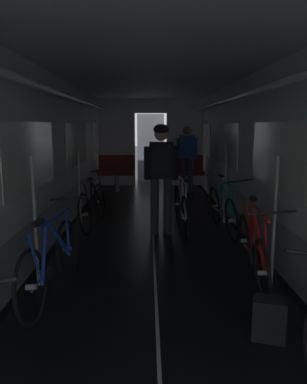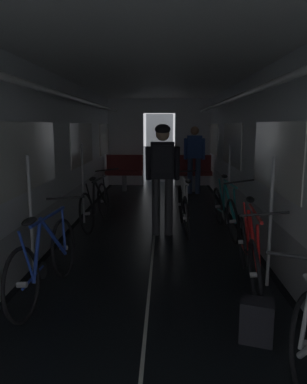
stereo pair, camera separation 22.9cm
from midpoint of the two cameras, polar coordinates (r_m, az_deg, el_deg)
name	(u,v)px [view 2 (the right image)]	position (r m, az deg, el deg)	size (l,w,h in m)	color
train_car_shell	(154,126)	(5.38, 1.27, 9.91)	(3.14, 12.34, 2.57)	black
bench_seat_far_left	(124,169)	(9.97, -3.77, 3.44)	(0.98, 0.51, 0.95)	gray
bench_seat_far_right	(193,170)	(9.96, 6.61, 3.39)	(0.98, 0.51, 0.95)	gray
bicycle_red	(248,252)	(4.22, 15.67, -8.68)	(0.44, 1.69, 0.95)	black
bicycle_blue	(45,260)	(3.96, -14.42, -9.86)	(0.44, 1.69, 0.95)	black
bicycle_black	(96,204)	(6.51, -7.69, -1.84)	(0.49, 1.69, 0.96)	black
bicycle_teal	(225,210)	(6.12, 11.83, -2.72)	(0.44, 1.69, 0.95)	black
person_cyclist_aisle	(163,168)	(5.80, 2.50, 3.71)	(0.53, 0.40, 1.73)	#2D2D33
bicycle_white_in_aisle	(184,208)	(6.19, 5.62, -2.39)	(0.44, 1.69, 0.95)	black
person_standing_near_bench	(194,155)	(9.55, 6.87, 5.55)	(0.53, 0.23, 1.69)	#384C75
backpack_on_floor	(257,321)	(3.32, 17.39, -18.11)	(0.26, 0.20, 0.34)	black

